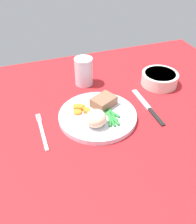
# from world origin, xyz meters

# --- Properties ---
(dining_table) EXTENTS (1.20, 0.90, 0.02)m
(dining_table) POSITION_xyz_m (0.00, 0.00, 0.01)
(dining_table) COLOR red
(dining_table) RESTS_ON ground
(dinner_plate) EXTENTS (0.24, 0.24, 0.02)m
(dinner_plate) POSITION_xyz_m (-0.01, -0.00, 0.03)
(dinner_plate) COLOR white
(dinner_plate) RESTS_ON dining_table
(meat_portion) EXTENTS (0.09, 0.08, 0.03)m
(meat_portion) POSITION_xyz_m (0.02, 0.04, 0.05)
(meat_portion) COLOR #936047
(meat_portion) RESTS_ON dinner_plate
(mashed_potatoes) EXTENTS (0.06, 0.06, 0.05)m
(mashed_potatoes) POSITION_xyz_m (-0.03, -0.05, 0.06)
(mashed_potatoes) COLOR beige
(mashed_potatoes) RESTS_ON dinner_plate
(carrot_slices) EXTENTS (0.05, 0.06, 0.01)m
(carrot_slices) POSITION_xyz_m (-0.05, 0.04, 0.04)
(carrot_slices) COLOR orange
(carrot_slices) RESTS_ON dinner_plate
(green_beans) EXTENTS (0.05, 0.10, 0.01)m
(green_beans) POSITION_xyz_m (0.02, -0.03, 0.04)
(green_beans) COLOR #2D8C38
(green_beans) RESTS_ON dinner_plate
(fork) EXTENTS (0.01, 0.17, 0.00)m
(fork) POSITION_xyz_m (-0.19, -0.01, 0.02)
(fork) COLOR silver
(fork) RESTS_ON dining_table
(knife) EXTENTS (0.02, 0.21, 0.01)m
(knife) POSITION_xyz_m (0.16, -0.01, 0.02)
(knife) COLOR black
(knife) RESTS_ON dining_table
(water_glass) EXTENTS (0.07, 0.07, 0.10)m
(water_glass) POSITION_xyz_m (0.01, 0.21, 0.06)
(water_glass) COLOR silver
(water_glass) RESTS_ON dining_table
(salad_bowl) EXTENTS (0.13, 0.13, 0.05)m
(salad_bowl) POSITION_xyz_m (0.27, 0.11, 0.05)
(salad_bowl) COLOR silver
(salad_bowl) RESTS_ON dining_table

